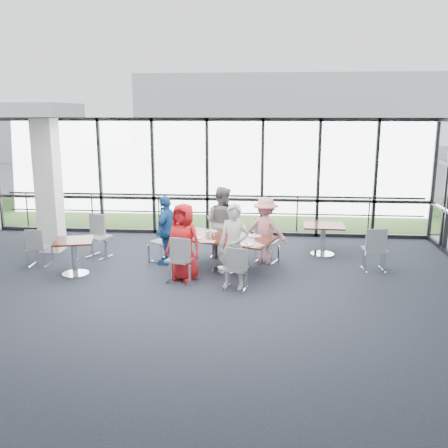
# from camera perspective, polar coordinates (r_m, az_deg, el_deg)

# --- Properties ---
(floor) EXTENTS (12.00, 10.00, 0.02)m
(floor) POSITION_cam_1_polar(r_m,az_deg,el_deg) (9.25, -5.69, -8.59)
(floor) COLOR #212432
(floor) RESTS_ON ground
(ceiling) EXTENTS (12.00, 10.00, 0.04)m
(ceiling) POSITION_cam_1_polar(r_m,az_deg,el_deg) (8.63, -6.16, 11.70)
(ceiling) COLOR silver
(ceiling) RESTS_ON ground
(wall_front) EXTENTS (12.00, 0.10, 3.20)m
(wall_front) POSITION_cam_1_polar(r_m,az_deg,el_deg) (4.22, -19.19, -12.33)
(wall_front) COLOR silver
(wall_front) RESTS_ON ground
(curtain_wall_back) EXTENTS (12.00, 0.10, 3.20)m
(curtain_wall_back) POSITION_cam_1_polar(r_m,az_deg,el_deg) (13.68, -1.93, 5.36)
(curtain_wall_back) COLOR white
(curtain_wall_back) RESTS_ON ground
(exit_door) EXTENTS (0.12, 1.60, 2.10)m
(exit_door) POSITION_cam_1_polar(r_m,az_deg,el_deg) (13.16, 24.26, 1.53)
(exit_door) COLOR black
(exit_door) RESTS_ON ground
(structural_column) EXTENTS (0.50, 0.50, 3.20)m
(structural_column) POSITION_cam_1_polar(r_m,az_deg,el_deg) (12.74, -19.42, 4.11)
(structural_column) COLOR white
(structural_column) RESTS_ON ground
(apron) EXTENTS (80.00, 70.00, 0.02)m
(apron) POSITION_cam_1_polar(r_m,az_deg,el_deg) (18.84, -0.03, 2.40)
(apron) COLOR gray
(apron) RESTS_ON ground
(grass_strip) EXTENTS (80.00, 5.00, 0.01)m
(grass_strip) POSITION_cam_1_polar(r_m,az_deg,el_deg) (16.88, -0.64, 1.29)
(grass_strip) COLOR #28541E
(grass_strip) RESTS_ON ground
(hangar_main) EXTENTS (24.00, 10.00, 6.00)m
(hangar_main) POSITION_cam_1_polar(r_m,az_deg,el_deg) (40.53, 8.62, 12.04)
(hangar_main) COLOR #B9BCC1
(hangar_main) RESTS_ON ground
(hangar_aux) EXTENTS (10.00, 6.00, 4.00)m
(hangar_aux) POSITION_cam_1_polar(r_m,az_deg,el_deg) (41.45, -23.55, 9.77)
(hangar_aux) COLOR #B9BCC1
(hangar_aux) RESTS_ON ground
(guard_rail) EXTENTS (12.00, 0.06, 0.06)m
(guard_rail) POSITION_cam_1_polar(r_m,az_deg,el_deg) (14.44, -1.61, 1.33)
(guard_rail) COLOR #2D2D33
(guard_rail) RESTS_ON ground
(main_table) EXTENTS (2.27, 1.72, 0.75)m
(main_table) POSITION_cam_1_polar(r_m,az_deg,el_deg) (10.60, 0.15, -2.11)
(main_table) COLOR #3D140D
(main_table) RESTS_ON ground
(side_table_left) EXTENTS (0.95, 0.95, 0.75)m
(side_table_left) POSITION_cam_1_polar(r_m,az_deg,el_deg) (10.82, -16.79, -2.44)
(side_table_left) COLOR #3D140D
(side_table_left) RESTS_ON ground
(side_table_right) EXTENTS (0.97, 0.97, 0.75)m
(side_table_right) POSITION_cam_1_polar(r_m,az_deg,el_deg) (12.03, 11.29, -0.50)
(side_table_right) COLOR #3D140D
(side_table_right) RESTS_ON ground
(diner_near_left) EXTENTS (0.90, 0.75, 1.57)m
(diner_near_left) POSITION_cam_1_polar(r_m,az_deg,el_deg) (10.05, -4.63, -2.06)
(diner_near_left) COLOR red
(diner_near_left) RESTS_ON ground
(diner_near_right) EXTENTS (0.70, 0.59, 1.65)m
(diner_near_right) POSITION_cam_1_polar(r_m,az_deg,el_deg) (9.54, 1.15, -2.58)
(diner_near_right) COLOR beige
(diner_near_right) RESTS_ON ground
(diner_far_left) EXTENTS (0.95, 0.80, 1.68)m
(diner_far_left) POSITION_cam_1_polar(r_m,az_deg,el_deg) (11.54, -0.27, 0.17)
(diner_far_left) COLOR slate
(diner_far_left) RESTS_ON ground
(diner_far_right) EXTENTS (1.07, 0.75, 1.51)m
(diner_far_right) POSITION_cam_1_polar(r_m,az_deg,el_deg) (11.17, 4.75, -0.75)
(diner_far_right) COLOR pink
(diner_far_right) RESTS_ON ground
(diner_end) EXTENTS (0.69, 1.00, 1.54)m
(diner_end) POSITION_cam_1_polar(r_m,az_deg,el_deg) (11.17, -6.60, -0.69)
(diner_end) COLOR #1D589B
(diner_end) RESTS_ON ground
(chair_main_nl) EXTENTS (0.56, 0.56, 0.93)m
(chair_main_nl) POSITION_cam_1_polar(r_m,az_deg,el_deg) (9.99, -5.11, -4.08)
(chair_main_nl) COLOR gray
(chair_main_nl) RESTS_ON ground
(chair_main_nr) EXTENTS (0.49, 0.49, 0.85)m
(chair_main_nr) POSITION_cam_1_polar(r_m,az_deg,el_deg) (9.54, 1.33, -5.10)
(chair_main_nr) COLOR gray
(chair_main_nr) RESTS_ON ground
(chair_main_fl) EXTENTS (0.51, 0.51, 0.92)m
(chair_main_fl) POSITION_cam_1_polar(r_m,az_deg,el_deg) (11.71, -0.36, -1.55)
(chair_main_fl) COLOR gray
(chair_main_fl) RESTS_ON ground
(chair_main_fr) EXTENTS (0.60, 0.60, 0.94)m
(chair_main_fr) POSITION_cam_1_polar(r_m,az_deg,el_deg) (11.33, 4.94, -2.03)
(chair_main_fr) COLOR gray
(chair_main_fr) RESTS_ON ground
(chair_main_end) EXTENTS (0.63, 0.63, 0.93)m
(chair_main_end) POSITION_cam_1_polar(r_m,az_deg,el_deg) (11.39, -6.95, -2.02)
(chair_main_end) COLOR gray
(chair_main_end) RESTS_ON ground
(chair_spare_la) EXTENTS (0.44, 0.44, 0.84)m
(chair_spare_la) POSITION_cam_1_polar(r_m,az_deg,el_deg) (11.74, -20.35, -2.53)
(chair_spare_la) COLOR gray
(chair_spare_la) RESTS_ON ground
(chair_spare_lb) EXTENTS (0.62, 0.62, 0.97)m
(chair_spare_lb) POSITION_cam_1_polar(r_m,az_deg,el_deg) (12.00, -14.16, -1.47)
(chair_spare_lb) COLOR gray
(chair_spare_lb) RESTS_ON ground
(chair_spare_r) EXTENTS (0.50, 0.50, 0.94)m
(chair_spare_r) POSITION_cam_1_polar(r_m,az_deg,el_deg) (11.13, 16.81, -2.81)
(chair_spare_r) COLOR gray
(chair_spare_r) RESTS_ON ground
(plate_nl) EXTENTS (0.25, 0.25, 0.01)m
(plate_nl) POSITION_cam_1_polar(r_m,az_deg,el_deg) (10.48, -3.23, -1.59)
(plate_nl) COLOR white
(plate_nl) RESTS_ON main_table
(plate_nr) EXTENTS (0.26, 0.26, 0.01)m
(plate_nr) POSITION_cam_1_polar(r_m,az_deg,el_deg) (9.97, 2.56, -2.34)
(plate_nr) COLOR white
(plate_nr) RESTS_ON main_table
(plate_fl) EXTENTS (0.27, 0.27, 0.01)m
(plate_fl) POSITION_cam_1_polar(r_m,az_deg,el_deg) (11.05, -1.43, -0.84)
(plate_fl) COLOR white
(plate_fl) RESTS_ON main_table
(plate_fr) EXTENTS (0.28, 0.28, 0.01)m
(plate_fr) POSITION_cam_1_polar(r_m,az_deg,el_deg) (10.66, 3.55, -1.36)
(plate_fr) COLOR white
(plate_fr) RESTS_ON main_table
(plate_end) EXTENTS (0.26, 0.26, 0.01)m
(plate_end) POSITION_cam_1_polar(r_m,az_deg,el_deg) (10.92, -4.20, -1.03)
(plate_end) COLOR white
(plate_end) RESTS_ON main_table
(tumbler_a) EXTENTS (0.07, 0.07, 0.14)m
(tumbler_a) POSITION_cam_1_polar(r_m,az_deg,el_deg) (10.46, -1.64, -1.25)
(tumbler_a) COLOR white
(tumbler_a) RESTS_ON main_table
(tumbler_b) EXTENTS (0.07, 0.07, 0.14)m
(tumbler_b) POSITION_cam_1_polar(r_m,az_deg,el_deg) (10.19, 1.17, -1.63)
(tumbler_b) COLOR white
(tumbler_b) RESTS_ON main_table
(tumbler_c) EXTENTS (0.07, 0.07, 0.15)m
(tumbler_c) POSITION_cam_1_polar(r_m,az_deg,el_deg) (10.71, 1.01, -0.90)
(tumbler_c) COLOR white
(tumbler_c) RESTS_ON main_table
(tumbler_d) EXTENTS (0.07, 0.07, 0.15)m
(tumbler_d) POSITION_cam_1_polar(r_m,az_deg,el_deg) (10.67, -3.42, -0.97)
(tumbler_d) COLOR white
(tumbler_d) RESTS_ON main_table
(menu_a) EXTENTS (0.33, 0.25, 0.00)m
(menu_a) POSITION_cam_1_polar(r_m,az_deg,el_deg) (10.21, -1.90, -2.00)
(menu_a) COLOR beige
(menu_a) RESTS_ON main_table
(menu_b) EXTENTS (0.35, 0.38, 0.00)m
(menu_b) POSITION_cam_1_polar(r_m,az_deg,el_deg) (9.98, 3.70, -2.36)
(menu_b) COLOR beige
(menu_b) RESTS_ON main_table
(menu_c) EXTENTS (0.32, 0.26, 0.00)m
(menu_c) POSITION_cam_1_polar(r_m,az_deg,el_deg) (10.85, 1.40, -1.11)
(menu_c) COLOR beige
(menu_c) RESTS_ON main_table
(condiment_caddy) EXTENTS (0.10, 0.07, 0.04)m
(condiment_caddy) POSITION_cam_1_polar(r_m,az_deg,el_deg) (10.59, 0.77, -1.36)
(condiment_caddy) COLOR black
(condiment_caddy) RESTS_ON main_table
(ketchup_bottle) EXTENTS (0.06, 0.06, 0.18)m
(ketchup_bottle) POSITION_cam_1_polar(r_m,az_deg,el_deg) (10.59, 0.17, -0.96)
(ketchup_bottle) COLOR #971802
(ketchup_bottle) RESTS_ON main_table
(green_bottle) EXTENTS (0.05, 0.05, 0.20)m
(green_bottle) POSITION_cam_1_polar(r_m,az_deg,el_deg) (10.54, 0.59, -0.97)
(green_bottle) COLOR #277328
(green_bottle) RESTS_ON main_table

